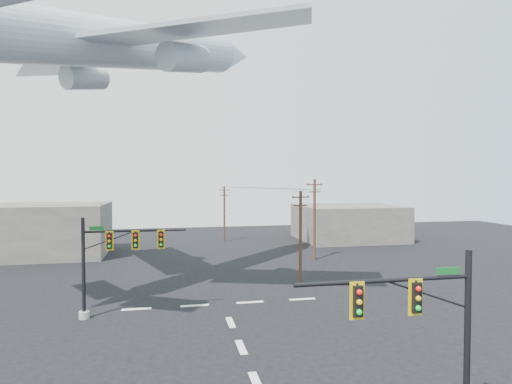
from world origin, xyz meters
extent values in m
plane|color=black|center=(0.00, 0.00, 0.00)|extent=(120.00, 120.00, 0.00)
cube|color=silver|center=(0.00, 0.00, 0.01)|extent=(0.40, 2.00, 0.01)
cube|color=silver|center=(0.00, 4.00, 0.01)|extent=(0.40, 2.00, 0.01)
cube|color=silver|center=(0.00, 8.00, 0.01)|extent=(0.40, 2.00, 0.01)
cube|color=silver|center=(-6.00, 12.00, 0.01)|extent=(2.00, 0.40, 0.01)
cube|color=silver|center=(-2.00, 12.00, 0.01)|extent=(2.00, 0.40, 0.01)
cube|color=silver|center=(2.00, 12.00, 0.01)|extent=(2.00, 0.40, 0.01)
cube|color=silver|center=(6.00, 12.00, 0.01)|extent=(2.00, 0.40, 0.01)
cylinder|color=black|center=(6.62, -5.16, 3.29)|extent=(0.23, 0.23, 6.58)
cylinder|color=black|center=(3.40, -5.16, 5.64)|extent=(6.44, 0.15, 0.15)
cylinder|color=black|center=(5.01, -5.16, 5.08)|extent=(3.41, 0.08, 0.08)
cube|color=black|center=(4.47, -5.30, 5.05)|extent=(0.32, 0.28, 1.03)
cube|color=gold|center=(4.47, -5.28, 5.05)|extent=(0.52, 0.04, 1.27)
sphere|color=red|center=(4.47, -5.46, 5.38)|extent=(0.19, 0.19, 0.19)
sphere|color=#DF9D0B|center=(4.47, -5.46, 5.05)|extent=(0.19, 0.19, 0.19)
sphere|color=#0BB721|center=(4.47, -5.46, 4.72)|extent=(0.19, 0.19, 0.19)
cube|color=black|center=(2.33, -5.30, 5.05)|extent=(0.32, 0.28, 1.03)
cube|color=gold|center=(2.33, -5.28, 5.05)|extent=(0.52, 0.04, 1.27)
sphere|color=red|center=(2.33, -5.46, 5.38)|extent=(0.19, 0.19, 0.19)
sphere|color=#DF9D0B|center=(2.33, -5.46, 5.05)|extent=(0.19, 0.19, 0.19)
sphere|color=#0BB721|center=(2.33, -5.46, 4.72)|extent=(0.19, 0.19, 0.19)
cube|color=#0C571C|center=(5.77, -5.22, 5.88)|extent=(0.89, 0.04, 0.24)
cylinder|color=gray|center=(-9.17, 10.64, 0.23)|extent=(0.66, 0.66, 0.47)
cylinder|color=black|center=(-9.17, 10.64, 3.28)|extent=(0.22, 0.22, 6.56)
cylinder|color=black|center=(-5.91, 10.64, 5.62)|extent=(6.52, 0.15, 0.15)
cylinder|color=black|center=(-7.54, 10.64, 5.06)|extent=(3.45, 0.07, 0.07)
cube|color=black|center=(-7.54, 10.50, 5.03)|extent=(0.32, 0.28, 1.03)
cube|color=gold|center=(-7.54, 10.52, 5.03)|extent=(0.52, 0.04, 1.26)
sphere|color=red|center=(-7.54, 10.34, 5.36)|extent=(0.19, 0.19, 0.19)
sphere|color=#DF9D0B|center=(-7.54, 10.34, 5.03)|extent=(0.19, 0.19, 0.19)
sphere|color=#0BB721|center=(-7.54, 10.34, 4.70)|extent=(0.19, 0.19, 0.19)
cube|color=black|center=(-5.91, 10.50, 5.03)|extent=(0.32, 0.28, 1.03)
cube|color=gold|center=(-5.91, 10.52, 5.03)|extent=(0.52, 0.04, 1.26)
sphere|color=red|center=(-5.91, 10.34, 5.36)|extent=(0.19, 0.19, 0.19)
sphere|color=#DF9D0B|center=(-5.91, 10.34, 5.03)|extent=(0.19, 0.19, 0.19)
sphere|color=#0BB721|center=(-5.91, 10.34, 4.70)|extent=(0.19, 0.19, 0.19)
cube|color=black|center=(-4.28, 10.50, 5.03)|extent=(0.32, 0.28, 1.03)
cube|color=gold|center=(-4.28, 10.52, 5.03)|extent=(0.52, 0.04, 1.26)
sphere|color=red|center=(-4.28, 10.34, 5.36)|extent=(0.19, 0.19, 0.19)
sphere|color=#DF9D0B|center=(-4.28, 10.34, 5.03)|extent=(0.19, 0.19, 0.19)
sphere|color=#0BB721|center=(-4.28, 10.34, 4.70)|extent=(0.19, 0.19, 0.19)
cube|color=#0C571C|center=(-8.33, 10.58, 5.85)|extent=(0.89, 0.04, 0.24)
cylinder|color=#41281C|center=(7.35, 16.77, 3.98)|extent=(0.27, 0.27, 7.96)
cube|color=#41281C|center=(7.35, 16.77, 7.42)|extent=(1.59, 0.32, 0.11)
cube|color=#41281C|center=(7.35, 16.77, 6.72)|extent=(1.24, 0.27, 0.11)
cylinder|color=black|center=(6.65, 16.68, 7.51)|extent=(0.09, 0.09, 0.11)
cylinder|color=black|center=(7.35, 16.77, 7.51)|extent=(0.09, 0.09, 0.11)
cylinder|color=black|center=(8.05, 16.87, 7.51)|extent=(0.09, 0.09, 0.11)
cylinder|color=#41281C|center=(11.99, 26.34, 4.46)|extent=(0.30, 0.30, 8.93)
cube|color=#41281C|center=(11.99, 26.34, 8.32)|extent=(1.81, 0.14, 0.12)
cube|color=#41281C|center=(11.99, 26.34, 7.52)|extent=(1.41, 0.13, 0.12)
cylinder|color=black|center=(11.19, 26.33, 8.42)|extent=(0.10, 0.10, 0.12)
cylinder|color=black|center=(11.99, 26.34, 8.42)|extent=(0.10, 0.10, 0.12)
cylinder|color=black|center=(12.79, 26.34, 8.42)|extent=(0.10, 0.10, 0.12)
cylinder|color=#41281C|center=(3.98, 41.75, 3.92)|extent=(0.27, 0.27, 7.83)
cube|color=#41281C|center=(3.98, 41.75, 7.30)|extent=(1.61, 0.25, 0.11)
cube|color=#41281C|center=(3.98, 41.75, 6.59)|extent=(1.25, 0.22, 0.11)
cylinder|color=black|center=(3.27, 41.82, 7.39)|extent=(0.09, 0.09, 0.11)
cylinder|color=black|center=(3.98, 41.75, 7.39)|extent=(0.09, 0.09, 0.11)
cylinder|color=black|center=(4.69, 41.69, 7.39)|extent=(0.09, 0.09, 0.11)
cylinder|color=black|center=(8.91, 21.56, 7.83)|extent=(4.57, 9.58, 0.03)
cylinder|color=black|center=(7.23, 34.04, 7.76)|extent=(7.95, 15.43, 0.03)
cylinder|color=black|center=(10.42, 21.56, 7.83)|extent=(4.76, 9.58, 0.03)
cylinder|color=black|center=(8.74, 34.04, 7.76)|extent=(8.13, 15.43, 0.03)
cylinder|color=#ACB2B9|center=(-6.46, 16.96, 19.55)|extent=(18.68, 19.08, 7.57)
cone|color=#ACB2B9|center=(3.09, 26.80, 22.00)|extent=(6.51, 6.56, 4.45)
cube|color=#ACB2B9|center=(-13.31, 21.52, 18.93)|extent=(9.96, 15.54, 1.17)
cube|color=#ACB2B9|center=(-1.71, 10.25, 18.93)|extent=(15.55, 9.61, 1.17)
cylinder|color=#ACB2B9|center=(-10.73, 20.69, 17.65)|extent=(4.19, 4.23, 2.64)
cylinder|color=#ACB2B9|center=(-2.62, 12.80, 17.65)|extent=(4.19, 4.23, 2.64)
cube|color=#6A645D|center=(-20.00, 35.00, 3.00)|extent=(18.00, 10.00, 6.00)
cube|color=#6A645D|center=(22.00, 40.00, 2.50)|extent=(14.00, 12.00, 5.00)
camera|label=1|loc=(-3.78, -18.35, 9.15)|focal=30.00mm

